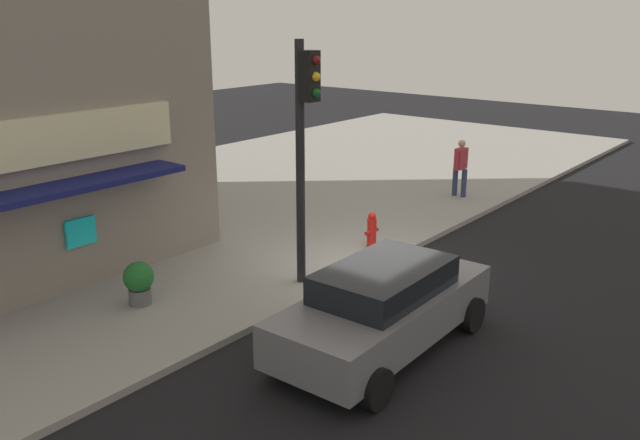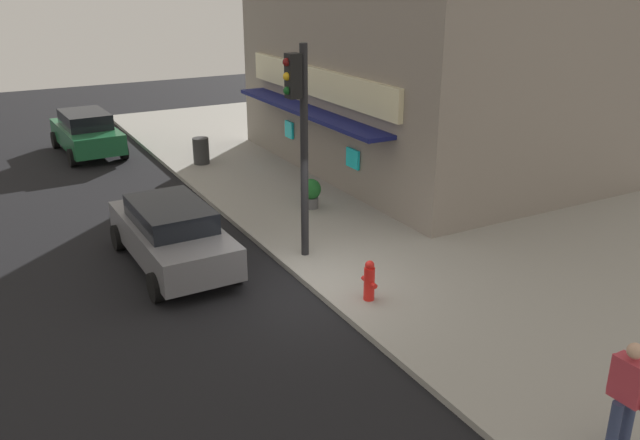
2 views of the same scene
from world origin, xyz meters
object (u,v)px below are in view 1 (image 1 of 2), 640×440
(traffic_light, at_px, (304,132))
(potted_plant_by_doorway, at_px, (139,281))
(pedestrian, at_px, (461,165))
(parked_car_grey, at_px, (384,306))
(fire_hydrant, at_px, (372,230))

(traffic_light, relative_size, potted_plant_by_doorway, 5.75)
(pedestrian, distance_m, parked_car_grey, 10.00)
(pedestrian, bearing_deg, potted_plant_by_doorway, 174.87)
(potted_plant_by_doorway, xyz_separation_m, parked_car_grey, (1.63, -4.49, 0.19))
(traffic_light, relative_size, parked_car_grey, 1.09)
(pedestrian, xyz_separation_m, potted_plant_by_doorway, (-11.00, 0.99, -0.49))
(traffic_light, height_order, potted_plant_by_doorway, traffic_light)
(fire_hydrant, distance_m, potted_plant_by_doorway, 5.71)
(traffic_light, xyz_separation_m, potted_plant_by_doorway, (-2.82, 1.76, -2.67))
(traffic_light, xyz_separation_m, parked_car_grey, (-1.19, -2.73, -2.48))
(traffic_light, xyz_separation_m, fire_hydrant, (2.67, 0.19, -2.72))
(traffic_light, distance_m, pedestrian, 8.50)
(traffic_light, height_order, parked_car_grey, traffic_light)
(potted_plant_by_doorway, bearing_deg, parked_car_grey, -70.03)
(potted_plant_by_doorway, bearing_deg, traffic_light, -32.01)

